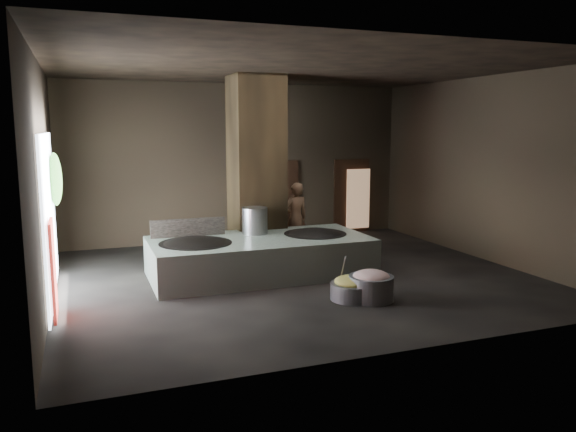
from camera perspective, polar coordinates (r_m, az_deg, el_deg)
name	(u,v)px	position (r m, az deg, el deg)	size (l,w,h in m)	color
floor	(296,278)	(12.51, 0.78, -6.35)	(10.00, 9.00, 0.10)	black
ceiling	(296,65)	(12.14, 0.83, 15.10)	(10.00, 9.00, 0.10)	black
back_wall	(239,163)	(16.42, -4.99, 5.42)	(10.00, 0.10, 4.50)	black
front_wall	(413,200)	(8.06, 12.62, 1.63)	(10.00, 0.10, 4.50)	black
left_wall	(41,183)	(11.31, -23.83, 3.12)	(0.10, 9.00, 4.50)	black
right_wall	(487,169)	(14.71, 19.52, 4.54)	(0.10, 9.00, 4.50)	black
pillar	(256,169)	(13.80, -3.24, 4.78)	(1.20, 1.20, 4.50)	black
hearth_platform	(260,256)	(12.52, -2.84, -4.13)	(4.81, 2.30, 0.84)	#A5B7A6
platform_cap	(260,239)	(12.44, -2.86, -2.35)	(4.70, 2.26, 0.03)	black
wok_left	(196,247)	(12.06, -9.37, -3.14)	(1.52, 1.52, 0.42)	black
wok_left_rim	(195,244)	(12.04, -9.38, -2.81)	(1.55, 1.55, 0.05)	black
wok_right	(315,237)	(12.96, 2.78, -2.18)	(1.41, 1.41, 0.40)	black
wok_right_rim	(315,234)	(12.95, 2.78, -1.88)	(1.44, 1.44, 0.05)	black
stock_pot	(255,221)	(12.92, -3.40, -0.51)	(0.59, 0.59, 0.63)	#999BA0
splash_guard	(188,228)	(12.78, -10.10, -1.20)	(1.67, 0.06, 0.42)	black
cook	(296,218)	(14.70, 0.79, -0.17)	(0.67, 0.43, 1.84)	#966C4C
veg_basin	(353,291)	(10.89, 6.58, -7.59)	(0.86, 0.86, 0.32)	slate
veg_fill	(353,281)	(10.84, 6.60, -6.63)	(0.71, 0.71, 0.22)	#789849
ladle	(342,270)	(10.85, 5.55, -5.50)	(0.03, 0.03, 0.68)	#999BA0
meat_basin	(371,288)	(10.87, 8.43, -7.25)	(0.86, 0.86, 0.47)	slate
meat_fill	(371,277)	(10.81, 8.46, -6.16)	(0.71, 0.71, 0.27)	#B46C6D
doorway_near	(279,201)	(16.79, -0.90, 1.58)	(1.18, 0.08, 2.38)	black
doorway_near_glow	(271,203)	(16.62, -1.75, 1.33)	(0.83, 0.04, 1.96)	#8C6647
doorway_far	(351,197)	(17.74, 6.43, 1.92)	(1.18, 0.08, 2.38)	black
doorway_far_glow	(358,199)	(17.73, 7.13, 1.74)	(0.79, 0.04, 1.87)	#8C6647
left_opening	(49,216)	(11.57, -23.08, 0.04)	(0.04, 4.20, 3.10)	white
pavilion_sliver	(53,270)	(10.43, -22.74, -5.05)	(0.05, 0.90, 1.70)	maroon
tree_silhouette	(55,179)	(12.60, -22.59, 3.48)	(0.28, 1.10, 1.10)	#194714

